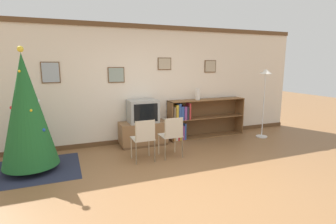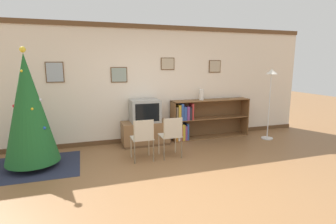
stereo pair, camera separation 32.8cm
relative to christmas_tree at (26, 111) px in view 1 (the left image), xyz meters
name	(u,v)px [view 1 (the left image)]	position (x,y,z in m)	size (l,w,h in m)	color
ground_plane	(187,185)	(2.26, -1.51, -1.05)	(24.00, 24.00, 0.00)	brown
wall_back	(140,85)	(2.26, 1.02, 0.30)	(8.63, 0.11, 2.70)	silver
area_rug	(32,170)	(0.00, 0.00, -1.05)	(1.57, 1.34, 0.01)	#23283D
christmas_tree	(26,111)	(0.00, 0.00, 0.00)	(0.91, 0.91, 2.11)	maroon
tv_console	(143,133)	(2.22, 0.70, -0.79)	(1.06, 0.50, 0.53)	brown
television	(143,111)	(2.22, 0.69, -0.27)	(0.65, 0.49, 0.51)	#9E9E99
folding_chair_left	(144,138)	(1.94, -0.32, -0.58)	(0.40, 0.40, 0.82)	#BCB29E
folding_chair_right	(172,134)	(2.51, -0.32, -0.58)	(0.40, 0.40, 0.82)	#BCB29E
bookshelf	(194,119)	(3.58, 0.79, -0.58)	(2.02, 0.36, 0.95)	brown
vase	(198,94)	(3.66, 0.78, 0.04)	(0.12, 0.12, 0.27)	silver
standing_lamp	(265,85)	(5.19, 0.19, 0.26)	(0.28, 0.28, 1.71)	silver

